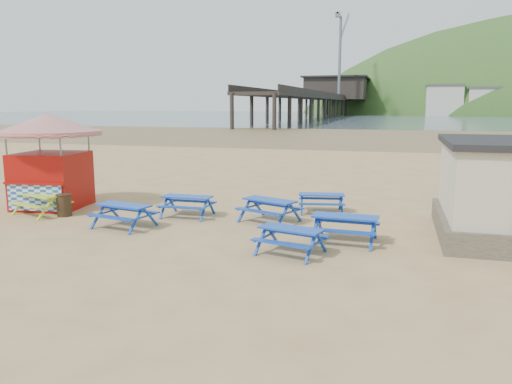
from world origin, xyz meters
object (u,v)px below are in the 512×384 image
(picnic_table_blue_a, at_px, (187,206))
(picnic_table_yellow, at_px, (42,204))
(ice_cream_kiosk, at_px, (50,149))
(litter_bin, at_px, (64,205))
(picnic_table_blue_b, at_px, (270,211))

(picnic_table_blue_a, height_order, picnic_table_yellow, picnic_table_yellow)
(picnic_table_yellow, relative_size, ice_cream_kiosk, 0.47)
(picnic_table_blue_a, relative_size, ice_cream_kiosk, 0.39)
(ice_cream_kiosk, bearing_deg, picnic_table_blue_a, -7.92)
(picnic_table_yellow, relative_size, litter_bin, 2.68)
(ice_cream_kiosk, height_order, litter_bin, ice_cream_kiosk)
(picnic_table_yellow, height_order, ice_cream_kiosk, ice_cream_kiosk)
(picnic_table_blue_b, distance_m, litter_bin, 7.89)
(picnic_table_blue_a, height_order, picnic_table_blue_b, picnic_table_blue_b)
(picnic_table_blue_a, distance_m, picnic_table_blue_b, 3.24)
(picnic_table_blue_b, bearing_deg, litter_bin, -148.91)
(picnic_table_yellow, bearing_deg, litter_bin, 17.43)
(picnic_table_blue_b, bearing_deg, picnic_table_yellow, -150.04)
(ice_cream_kiosk, relative_size, litter_bin, 5.65)
(picnic_table_blue_b, height_order, litter_bin, litter_bin)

